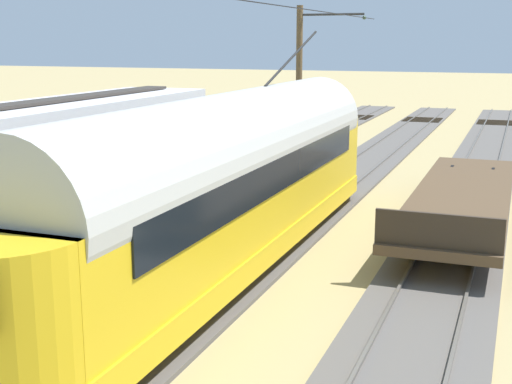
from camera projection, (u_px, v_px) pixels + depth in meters
ground_plane at (278, 231)px, 20.45m from camera, size 220.00×220.00×0.00m
track_streetcar_siding at (452, 244)px, 19.01m from camera, size 2.80×80.00×0.18m
track_adjacent_siding at (282, 227)px, 20.73m from camera, size 2.80×80.00×0.18m
track_third_siding at (138, 213)px, 22.45m from camera, size 2.80×80.00×0.18m
vintage_streetcar at (230, 178)px, 16.74m from camera, size 2.65×18.41×5.64m
boxcar_adjacent at (43, 173)px, 17.81m from camera, size 2.96×13.61×3.85m
flatcar_far_siding at (461, 197)px, 21.05m from camera, size 2.80×12.98×1.60m
catenary_pole_foreground at (301, 83)px, 30.48m from camera, size 3.03×0.28×6.99m
overhead_wire_run at (290, 7)px, 20.19m from camera, size 2.83×24.65×0.18m
spare_tie_stack at (96, 189)px, 24.96m from camera, size 2.40×2.40×0.54m
track_end_bumper at (248, 156)px, 31.28m from camera, size 1.80×0.60×0.80m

